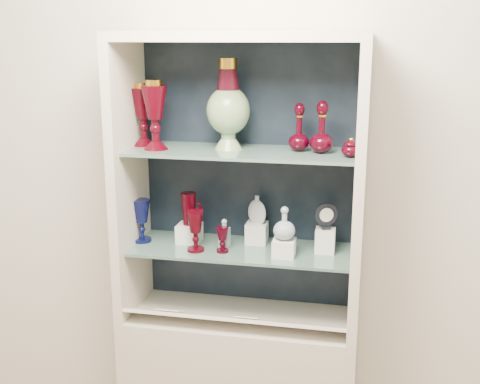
% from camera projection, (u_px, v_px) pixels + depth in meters
% --- Properties ---
extents(wall_back, '(3.50, 0.02, 2.80)m').
position_uv_depth(wall_back, '(250.00, 158.00, 2.65)').
color(wall_back, white).
rests_on(wall_back, ground).
extents(cabinet_back_panel, '(0.98, 0.02, 1.15)m').
position_uv_depth(cabinet_back_panel, '(249.00, 176.00, 2.64)').
color(cabinet_back_panel, black).
rests_on(cabinet_back_panel, cabinet_base).
extents(cabinet_side_left, '(0.04, 0.40, 1.15)m').
position_uv_depth(cabinet_side_left, '(130.00, 181.00, 2.56)').
color(cabinet_side_left, beige).
rests_on(cabinet_side_left, cabinet_base).
extents(cabinet_side_right, '(0.04, 0.40, 1.15)m').
position_uv_depth(cabinet_side_right, '(359.00, 192.00, 2.37)').
color(cabinet_side_right, beige).
rests_on(cabinet_side_right, cabinet_base).
extents(cabinet_top_cap, '(1.00, 0.40, 0.04)m').
position_uv_depth(cabinet_top_cap, '(240.00, 36.00, 2.32)').
color(cabinet_top_cap, beige).
rests_on(cabinet_top_cap, cabinet_side_left).
extents(shelf_lower, '(0.92, 0.34, 0.01)m').
position_uv_depth(shelf_lower, '(241.00, 249.00, 2.55)').
color(shelf_lower, slate).
rests_on(shelf_lower, cabinet_side_left).
extents(shelf_upper, '(0.92, 0.34, 0.01)m').
position_uv_depth(shelf_upper, '(241.00, 152.00, 2.45)').
color(shelf_upper, slate).
rests_on(shelf_upper, cabinet_side_left).
extents(label_ledge, '(0.92, 0.17, 0.09)m').
position_uv_depth(label_ledge, '(235.00, 320.00, 2.50)').
color(label_ledge, beige).
rests_on(label_ledge, cabinet_base).
extents(label_card_0, '(0.10, 0.06, 0.03)m').
position_uv_depth(label_card_0, '(247.00, 317.00, 2.48)').
color(label_card_0, white).
rests_on(label_card_0, label_ledge).
extents(label_card_1, '(0.10, 0.06, 0.03)m').
position_uv_depth(label_card_1, '(170.00, 310.00, 2.55)').
color(label_card_1, white).
rests_on(label_card_1, label_ledge).
extents(pedestal_lamp_left, '(0.11, 0.11, 0.28)m').
position_uv_depth(pedestal_lamp_left, '(155.00, 115.00, 2.44)').
color(pedestal_lamp_left, '#42030D').
rests_on(pedestal_lamp_left, shelf_upper).
extents(pedestal_lamp_right, '(0.11, 0.11, 0.26)m').
position_uv_depth(pedestal_lamp_right, '(143.00, 115.00, 2.53)').
color(pedestal_lamp_right, '#42030D').
rests_on(pedestal_lamp_right, shelf_upper).
extents(enamel_urn, '(0.19, 0.19, 0.37)m').
position_uv_depth(enamel_urn, '(228.00, 104.00, 2.44)').
color(enamel_urn, '#084629').
rests_on(enamel_urn, shelf_upper).
extents(ruby_decanter_a, '(0.09, 0.09, 0.22)m').
position_uv_depth(ruby_decanter_a, '(299.00, 124.00, 2.41)').
color(ruby_decanter_a, '#3B000E').
rests_on(ruby_decanter_a, shelf_upper).
extents(ruby_decanter_b, '(0.11, 0.11, 0.22)m').
position_uv_depth(ruby_decanter_b, '(322.00, 125.00, 2.36)').
color(ruby_decanter_b, '#3B000E').
rests_on(ruby_decanter_b, shelf_upper).
extents(lidded_bowl, '(0.08, 0.08, 0.08)m').
position_uv_depth(lidded_bowl, '(351.00, 147.00, 2.30)').
color(lidded_bowl, '#3B000E').
rests_on(lidded_bowl, shelf_upper).
extents(cobalt_goblet, '(0.09, 0.09, 0.19)m').
position_uv_depth(cobalt_goblet, '(142.00, 221.00, 2.61)').
color(cobalt_goblet, '#090E3F').
rests_on(cobalt_goblet, shelf_lower).
extents(ruby_goblet_tall, '(0.08, 0.08, 0.17)m').
position_uv_depth(ruby_goblet_tall, '(195.00, 231.00, 2.49)').
color(ruby_goblet_tall, '#42030D').
rests_on(ruby_goblet_tall, shelf_lower).
extents(ruby_goblet_small, '(0.07, 0.07, 0.11)m').
position_uv_depth(ruby_goblet_small, '(222.00, 240.00, 2.49)').
color(ruby_goblet_small, '#3B000E').
rests_on(ruby_goblet_small, shelf_lower).
extents(riser_ruby_pitcher, '(0.10, 0.10, 0.08)m').
position_uv_depth(riser_ruby_pitcher, '(189.00, 233.00, 2.62)').
color(riser_ruby_pitcher, silver).
rests_on(riser_ruby_pitcher, shelf_lower).
extents(ruby_pitcher, '(0.12, 0.09, 0.14)m').
position_uv_depth(ruby_pitcher, '(189.00, 209.00, 2.59)').
color(ruby_pitcher, '#42030D').
rests_on(ruby_pitcher, riser_ruby_pitcher).
extents(clear_square_bottle, '(0.05, 0.05, 0.13)m').
position_uv_depth(clear_square_bottle, '(224.00, 233.00, 2.54)').
color(clear_square_bottle, '#97A5B2').
rests_on(clear_square_bottle, shelf_lower).
extents(riser_flat_flask, '(0.09, 0.09, 0.09)m').
position_uv_depth(riser_flat_flask, '(257.00, 233.00, 2.60)').
color(riser_flat_flask, silver).
rests_on(riser_flat_flask, shelf_lower).
extents(flat_flask, '(0.10, 0.07, 0.13)m').
position_uv_depth(flat_flask, '(257.00, 209.00, 2.58)').
color(flat_flask, silver).
rests_on(flat_flask, riser_flat_flask).
extents(riser_clear_round_decanter, '(0.09, 0.09, 0.07)m').
position_uv_depth(riser_clear_round_decanter, '(284.00, 248.00, 2.45)').
color(riser_clear_round_decanter, silver).
rests_on(riser_clear_round_decanter, shelf_lower).
extents(clear_round_decanter, '(0.11, 0.11, 0.13)m').
position_uv_depth(clear_round_decanter, '(284.00, 224.00, 2.42)').
color(clear_round_decanter, '#97A5B2').
rests_on(clear_round_decanter, riser_clear_round_decanter).
extents(riser_cameo_medallion, '(0.08, 0.08, 0.10)m').
position_uv_depth(riser_cameo_medallion, '(325.00, 241.00, 2.49)').
color(riser_cameo_medallion, silver).
rests_on(riser_cameo_medallion, shelf_lower).
extents(cameo_medallion, '(0.10, 0.07, 0.11)m').
position_uv_depth(cameo_medallion, '(326.00, 216.00, 2.46)').
color(cameo_medallion, black).
rests_on(cameo_medallion, riser_cameo_medallion).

